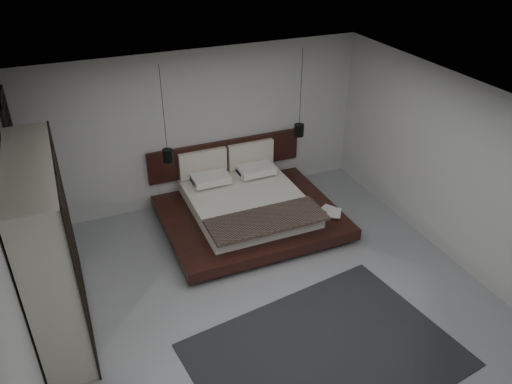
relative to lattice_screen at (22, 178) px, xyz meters
name	(u,v)px	position (x,y,z in m)	size (l,w,h in m)	color
floor	(269,295)	(2.95, -2.45, -1.30)	(6.00, 6.00, 0.00)	gray
ceiling	(272,110)	(2.95, -2.45, 1.50)	(6.00, 6.00, 0.00)	white
wall_back	(201,128)	(2.95, 0.55, 0.10)	(6.00, 6.00, 0.00)	#B1B1AE
wall_left	(18,271)	(-0.05, -2.45, 0.10)	(6.00, 6.00, 0.00)	#B1B1AE
wall_right	(454,171)	(5.95, -2.45, 0.10)	(6.00, 6.00, 0.00)	#B1B1AE
lattice_screen	(22,178)	(0.00, 0.00, 0.00)	(0.05, 0.90, 2.60)	black
bed	(247,207)	(3.39, -0.55, -1.00)	(2.91, 2.45, 1.10)	black
book_lower	(327,212)	(4.58, -1.22, -1.02)	(0.21, 0.29, 0.03)	#99724C
book_upper	(327,212)	(4.56, -1.25, -0.99)	(0.24, 0.32, 0.02)	#99724C
pendant_left	(168,155)	(2.19, -0.08, 0.00)	(0.17, 0.17, 1.61)	black
pendant_right	(299,130)	(4.58, -0.08, 0.05)	(0.17, 0.17, 1.56)	black
wardrobe	(49,248)	(0.25, -1.81, -0.12)	(0.57, 2.41, 2.36)	beige
rug	(325,355)	(3.16, -3.71, -1.29)	(3.15, 2.25, 0.01)	black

